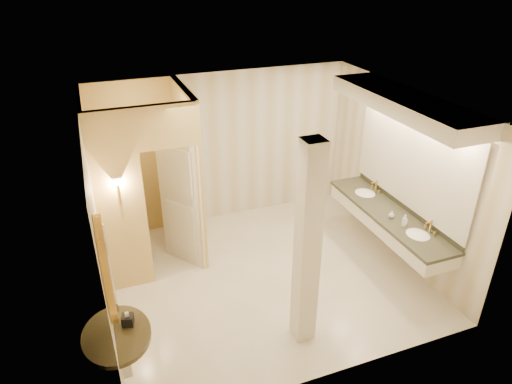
% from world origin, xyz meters
% --- Properties ---
extents(floor, '(4.50, 4.50, 0.00)m').
position_xyz_m(floor, '(0.00, 0.00, 0.00)').
color(floor, silver).
rests_on(floor, ground).
extents(ceiling, '(4.50, 4.50, 0.00)m').
position_xyz_m(ceiling, '(0.00, 0.00, 2.70)').
color(ceiling, silver).
rests_on(ceiling, wall_back).
extents(wall_back, '(4.50, 0.02, 2.70)m').
position_xyz_m(wall_back, '(0.00, 2.00, 1.35)').
color(wall_back, beige).
rests_on(wall_back, floor).
extents(wall_front, '(4.50, 0.02, 2.70)m').
position_xyz_m(wall_front, '(0.00, -2.00, 1.35)').
color(wall_front, beige).
rests_on(wall_front, floor).
extents(wall_left, '(0.02, 4.00, 2.70)m').
position_xyz_m(wall_left, '(-2.25, 0.00, 1.35)').
color(wall_left, beige).
rests_on(wall_left, floor).
extents(wall_right, '(0.02, 4.00, 2.70)m').
position_xyz_m(wall_right, '(2.25, 0.00, 1.35)').
color(wall_right, beige).
rests_on(wall_right, floor).
extents(toilet_closet, '(1.50, 1.55, 2.70)m').
position_xyz_m(toilet_closet, '(-1.13, 0.96, 1.39)').
color(toilet_closet, '#EFCC7D').
rests_on(toilet_closet, floor).
extents(wall_sconce, '(0.14, 0.14, 0.42)m').
position_xyz_m(wall_sconce, '(-1.93, 0.43, 1.73)').
color(wall_sconce, gold).
rests_on(wall_sconce, toilet_closet).
extents(vanity, '(0.75, 2.71, 2.09)m').
position_xyz_m(vanity, '(1.98, -0.27, 1.63)').
color(vanity, silver).
rests_on(vanity, floor).
extents(console_shelf, '(0.89, 0.89, 1.89)m').
position_xyz_m(console_shelf, '(-2.21, -1.40, 1.33)').
color(console_shelf, black).
rests_on(console_shelf, floor).
extents(pillar, '(0.25, 0.25, 2.70)m').
position_xyz_m(pillar, '(0.01, -1.30, 1.35)').
color(pillar, silver).
rests_on(pillar, floor).
extents(tissue_box, '(0.14, 0.14, 0.12)m').
position_xyz_m(tissue_box, '(-2.09, -1.31, 0.93)').
color(tissue_box, black).
rests_on(tissue_box, console_shelf).
extents(toilet, '(0.46, 0.76, 0.76)m').
position_xyz_m(toilet, '(-1.87, 1.75, 0.38)').
color(toilet, white).
rests_on(toilet, floor).
extents(soap_bottle_a, '(0.07, 0.07, 0.13)m').
position_xyz_m(soap_bottle_a, '(1.94, -0.65, 0.94)').
color(soap_bottle_a, beige).
rests_on(soap_bottle_a, vanity).
extents(soap_bottle_b, '(0.11, 0.11, 0.11)m').
position_xyz_m(soap_bottle_b, '(1.88, -0.42, 0.93)').
color(soap_bottle_b, silver).
rests_on(soap_bottle_b, vanity).
extents(soap_bottle_c, '(0.08, 0.08, 0.19)m').
position_xyz_m(soap_bottle_c, '(1.90, -0.69, 0.97)').
color(soap_bottle_c, '#C6B28C').
rests_on(soap_bottle_c, vanity).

